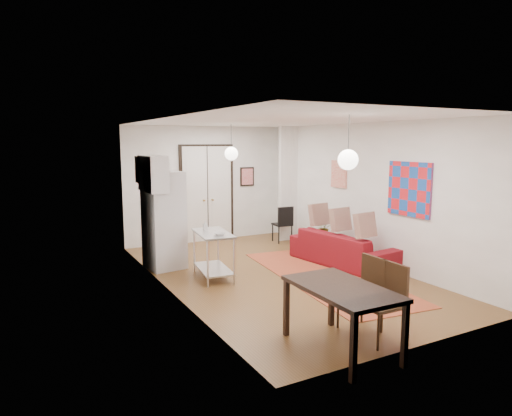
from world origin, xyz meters
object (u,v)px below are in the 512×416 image
dining_chair_near (356,287)px  dining_table (342,294)px  coffee_table (320,239)px  sofa (344,248)px  fridge (164,220)px  black_side_chair (280,220)px  dining_chair_far (375,295)px  kitchen_counter (213,249)px

dining_chair_near → dining_table: bearing=-52.3°
coffee_table → dining_chair_near: dining_chair_near is taller
sofa → dining_table: bearing=132.5°
fridge → black_side_chair: fridge is taller
fridge → black_side_chair: size_ratio=2.10×
coffee_table → dining_chair_near: bearing=-119.5°
sofa → fridge: size_ratio=1.21×
dining_table → black_side_chair: bearing=65.5°
coffee_table → dining_chair_near: size_ratio=1.06×
dining_chair_near → black_side_chair: bearing=160.1°
coffee_table → black_side_chair: size_ratio=1.14×
sofa → dining_chair_near: size_ratio=2.36×
sofa → dining_chair_near: dining_chair_near is taller
dining_table → black_side_chair: black_side_chair is taller
coffee_table → dining_table: 4.77m
dining_chair_far → black_side_chair: (1.95, 5.53, -0.04)m
dining_chair_far → coffee_table: bearing=153.7°
kitchen_counter → fridge: bearing=126.4°
sofa → black_side_chair: bearing=-8.3°
coffee_table → black_side_chair: (-0.05, 1.62, 0.18)m
dining_table → dining_chair_far: bearing=6.6°
coffee_table → fridge: bearing=169.8°
fridge → coffee_table: bearing=-18.2°
sofa → dining_chair_near: (-1.93, -2.63, 0.23)m
kitchen_counter → dining_chair_far: dining_chair_far is taller
black_side_chair → fridge: bearing=21.9°
sofa → kitchen_counter: (-2.72, 0.42, 0.20)m
dining_chair_near → black_side_chair: dining_chair_near is taller
kitchen_counter → fridge: fridge is taller
fridge → black_side_chair: (3.32, 1.02, -0.43)m
black_side_chair → dining_chair_near: bearing=74.2°
kitchen_counter → sofa: bearing=-0.8°
black_side_chair → coffee_table: bearing=96.7°
coffee_table → black_side_chair: black_side_chair is taller
sofa → dining_chair_near: bearing=135.6°
dining_chair_near → fridge: bearing=-160.8°
coffee_table → dining_table: size_ratio=0.72×
dining_table → coffee_table: bearing=56.8°
coffee_table → kitchen_counter: size_ratio=0.88×
fridge → dining_table: bearing=-88.4°
sofa → dining_chair_far: 3.58m
kitchen_counter → dining_chair_far: size_ratio=1.20×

